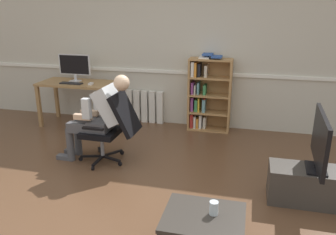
{
  "coord_description": "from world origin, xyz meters",
  "views": [
    {
      "loc": [
        1.1,
        -2.97,
        2.02
      ],
      "look_at": [
        0.15,
        0.85,
        0.7
      ],
      "focal_mm": 36.27,
      "sensor_mm": 36.0,
      "label": 1
    }
  ],
  "objects_px": {
    "bookshelf": "(206,95)",
    "office_chair": "(112,125)",
    "tv_stand": "(313,186)",
    "drinking_glass": "(214,208)",
    "keyboard": "(71,83)",
    "radiator": "(137,106)",
    "computer_mouse": "(91,84)",
    "imac_monitor": "(75,66)",
    "person_seated": "(99,115)",
    "computer_desk": "(78,88)",
    "coffee_table": "(204,221)",
    "tv_screen": "(320,142)"
  },
  "relations": [
    {
      "from": "computer_mouse",
      "to": "tv_stand",
      "type": "relative_size",
      "value": 0.11
    },
    {
      "from": "computer_desk",
      "to": "office_chair",
      "type": "xyz_separation_m",
      "value": [
        1.15,
        -1.27,
        -0.13
      ]
    },
    {
      "from": "drinking_glass",
      "to": "computer_mouse",
      "type": "bearing_deg",
      "value": 132.2
    },
    {
      "from": "computer_mouse",
      "to": "tv_stand",
      "type": "bearing_deg",
      "value": -25.33
    },
    {
      "from": "keyboard",
      "to": "radiator",
      "type": "relative_size",
      "value": 0.4
    },
    {
      "from": "imac_monitor",
      "to": "radiator",
      "type": "distance_m",
      "value": 1.27
    },
    {
      "from": "tv_stand",
      "to": "coffee_table",
      "type": "bearing_deg",
      "value": -133.69
    },
    {
      "from": "tv_screen",
      "to": "drinking_glass",
      "type": "relative_size",
      "value": 7.87
    },
    {
      "from": "office_chair",
      "to": "coffee_table",
      "type": "distance_m",
      "value": 2.05
    },
    {
      "from": "radiator",
      "to": "person_seated",
      "type": "height_order",
      "value": "person_seated"
    },
    {
      "from": "bookshelf",
      "to": "office_chair",
      "type": "height_order",
      "value": "bookshelf"
    },
    {
      "from": "computer_desk",
      "to": "bookshelf",
      "type": "distance_m",
      "value": 2.18
    },
    {
      "from": "keyboard",
      "to": "tv_screen",
      "type": "relative_size",
      "value": 0.42
    },
    {
      "from": "tv_stand",
      "to": "drinking_glass",
      "type": "distance_m",
      "value": 1.41
    },
    {
      "from": "keyboard",
      "to": "radiator",
      "type": "xyz_separation_m",
      "value": [
        0.96,
        0.53,
        -0.48
      ]
    },
    {
      "from": "bookshelf",
      "to": "tv_screen",
      "type": "distance_m",
      "value": 2.43
    },
    {
      "from": "office_chair",
      "to": "tv_stand",
      "type": "bearing_deg",
      "value": 81.61
    },
    {
      "from": "radiator",
      "to": "office_chair",
      "type": "relative_size",
      "value": 0.99
    },
    {
      "from": "imac_monitor",
      "to": "office_chair",
      "type": "distance_m",
      "value": 1.89
    },
    {
      "from": "computer_mouse",
      "to": "keyboard",
      "type": "bearing_deg",
      "value": -176.69
    },
    {
      "from": "imac_monitor",
      "to": "person_seated",
      "type": "xyz_separation_m",
      "value": [
        1.05,
        -1.34,
        -0.38
      ]
    },
    {
      "from": "radiator",
      "to": "person_seated",
      "type": "relative_size",
      "value": 0.8
    },
    {
      "from": "imac_monitor",
      "to": "tv_screen",
      "type": "distance_m",
      "value": 4.07
    },
    {
      "from": "bookshelf",
      "to": "radiator",
      "type": "distance_m",
      "value": 1.28
    },
    {
      "from": "imac_monitor",
      "to": "office_chair",
      "type": "relative_size",
      "value": 0.59
    },
    {
      "from": "computer_desk",
      "to": "drinking_glass",
      "type": "bearing_deg",
      "value": -45.6
    },
    {
      "from": "computer_desk",
      "to": "tv_screen",
      "type": "bearing_deg",
      "value": -25.0
    },
    {
      "from": "computer_desk",
      "to": "coffee_table",
      "type": "xyz_separation_m",
      "value": [
        2.57,
        -2.74,
        -0.33
      ]
    },
    {
      "from": "computer_mouse",
      "to": "bookshelf",
      "type": "distance_m",
      "value": 1.91
    },
    {
      "from": "computer_desk",
      "to": "computer_mouse",
      "type": "bearing_deg",
      "value": -21.48
    },
    {
      "from": "person_seated",
      "to": "tv_stand",
      "type": "bearing_deg",
      "value": 82.16
    },
    {
      "from": "computer_desk",
      "to": "keyboard",
      "type": "relative_size",
      "value": 3.43
    },
    {
      "from": "computer_desk",
      "to": "computer_mouse",
      "type": "relative_size",
      "value": 12.98
    },
    {
      "from": "office_chair",
      "to": "drinking_glass",
      "type": "distance_m",
      "value": 2.07
    },
    {
      "from": "computer_desk",
      "to": "keyboard",
      "type": "bearing_deg",
      "value": -106.13
    },
    {
      "from": "computer_desk",
      "to": "tv_screen",
      "type": "relative_size",
      "value": 1.43
    },
    {
      "from": "bookshelf",
      "to": "keyboard",
      "type": "bearing_deg",
      "value": -168.92
    },
    {
      "from": "computer_desk",
      "to": "office_chair",
      "type": "bearing_deg",
      "value": -47.84
    },
    {
      "from": "bookshelf",
      "to": "office_chair",
      "type": "xyz_separation_m",
      "value": [
        -1.01,
        -1.56,
        -0.07
      ]
    },
    {
      "from": "bookshelf",
      "to": "person_seated",
      "type": "height_order",
      "value": "bookshelf"
    },
    {
      "from": "computer_desk",
      "to": "computer_mouse",
      "type": "distance_m",
      "value": 0.35
    },
    {
      "from": "bookshelf",
      "to": "drinking_glass",
      "type": "relative_size",
      "value": 11.03
    },
    {
      "from": "computer_mouse",
      "to": "radiator",
      "type": "bearing_deg",
      "value": 39.66
    },
    {
      "from": "radiator",
      "to": "tv_stand",
      "type": "distance_m",
      "value": 3.37
    },
    {
      "from": "computer_mouse",
      "to": "office_chair",
      "type": "relative_size",
      "value": 0.1
    },
    {
      "from": "imac_monitor",
      "to": "keyboard",
      "type": "distance_m",
      "value": 0.34
    },
    {
      "from": "keyboard",
      "to": "coffee_table",
      "type": "distance_m",
      "value": 3.71
    },
    {
      "from": "person_seated",
      "to": "office_chair",
      "type": "bearing_deg",
      "value": 90.0
    },
    {
      "from": "imac_monitor",
      "to": "keyboard",
      "type": "bearing_deg",
      "value": -81.51
    },
    {
      "from": "tv_stand",
      "to": "drinking_glass",
      "type": "xyz_separation_m",
      "value": [
        -0.94,
        -1.02,
        0.24
      ]
    }
  ]
}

